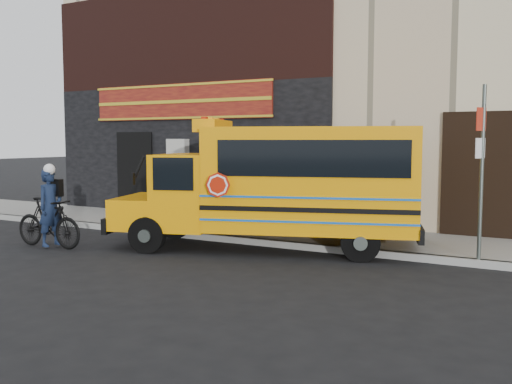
{
  "coord_description": "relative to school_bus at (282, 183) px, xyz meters",
  "views": [
    {
      "loc": [
        5.63,
        -9.06,
        2.47
      ],
      "look_at": [
        -0.35,
        1.85,
        1.33
      ],
      "focal_mm": 40.0,
      "sensor_mm": 36.0,
      "label": 1
    }
  ],
  "objects": [
    {
      "name": "building",
      "position": [
        -0.07,
        8.1,
        4.62
      ],
      "size": [
        20.0,
        10.7,
        12.0
      ],
      "color": "beige",
      "rests_on": "sidewalk"
    },
    {
      "name": "sign_pole",
      "position": [
        4.14,
        0.26,
        0.42
      ],
      "size": [
        0.14,
        0.29,
        3.53
      ],
      "color": "#434B47",
      "rests_on": "ground"
    },
    {
      "name": "ground",
      "position": [
        -0.03,
        -2.35,
        -1.51
      ],
      "size": [
        120.0,
        120.0,
        0.0
      ],
      "primitive_type": "plane",
      "color": "black",
      "rests_on": "ground"
    },
    {
      "name": "cyclist",
      "position": [
        -4.73,
        -2.34,
        -0.62
      ],
      "size": [
        0.45,
        0.66,
        1.77
      ],
      "primitive_type": "imported",
      "rotation": [
        0.0,
        0.0,
        1.54
      ],
      "color": "#111C34",
      "rests_on": "ground"
    },
    {
      "name": "sidewalk",
      "position": [
        -0.03,
        1.75,
        -1.43
      ],
      "size": [
        40.0,
        3.0,
        0.15
      ],
      "primitive_type": "cube",
      "color": "slate",
      "rests_on": "ground"
    },
    {
      "name": "bicycle",
      "position": [
        -4.82,
        -2.34,
        -0.93
      ],
      "size": [
        1.94,
        0.61,
        1.15
      ],
      "primitive_type": "imported",
      "rotation": [
        0.0,
        0.0,
        1.61
      ],
      "color": "black",
      "rests_on": "ground"
    },
    {
      "name": "school_bus",
      "position": [
        0.0,
        0.0,
        0.0
      ],
      "size": [
        7.22,
        4.1,
        2.92
      ],
      "color": "black",
      "rests_on": "ground"
    },
    {
      "name": "curb",
      "position": [
        -0.03,
        0.25,
        -1.43
      ],
      "size": [
        40.0,
        0.2,
        0.15
      ],
      "primitive_type": "cube",
      "color": "gray",
      "rests_on": "ground"
    }
  ]
}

